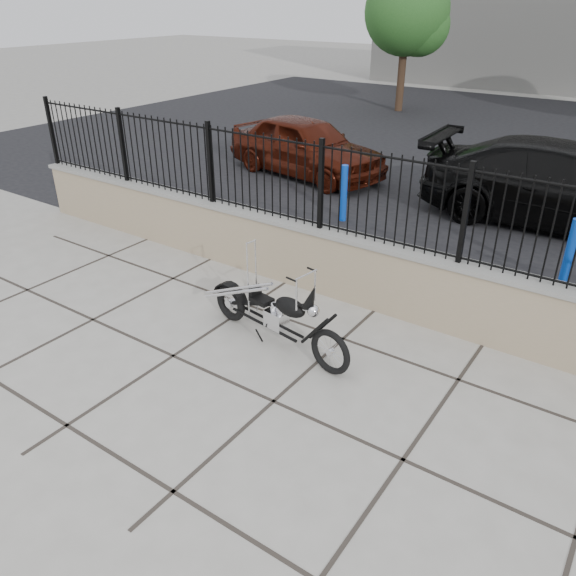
% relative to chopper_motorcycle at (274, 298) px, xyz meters
% --- Properties ---
extents(ground_plane, '(90.00, 90.00, 0.00)m').
position_rel_chopper_motorcycle_xyz_m(ground_plane, '(0.67, -0.94, -0.64)').
color(ground_plane, '#99968E').
rests_on(ground_plane, ground).
extents(parking_lot, '(30.00, 30.00, 0.00)m').
position_rel_chopper_motorcycle_xyz_m(parking_lot, '(0.67, 11.56, -0.64)').
color(parking_lot, black).
rests_on(parking_lot, ground).
extents(retaining_wall, '(14.00, 0.36, 0.96)m').
position_rel_chopper_motorcycle_xyz_m(retaining_wall, '(0.67, 1.56, -0.16)').
color(retaining_wall, gray).
rests_on(retaining_wall, ground_plane).
extents(iron_fence, '(14.00, 0.08, 1.20)m').
position_rel_chopper_motorcycle_xyz_m(iron_fence, '(0.67, 1.56, 0.92)').
color(iron_fence, black).
rests_on(iron_fence, retaining_wall).
extents(chopper_motorcycle, '(2.18, 0.72, 1.29)m').
position_rel_chopper_motorcycle_xyz_m(chopper_motorcycle, '(0.00, 0.00, 0.00)').
color(chopper_motorcycle, black).
rests_on(chopper_motorcycle, ground_plane).
extents(car_red, '(4.30, 2.34, 1.39)m').
position_rel_chopper_motorcycle_xyz_m(car_red, '(-3.72, 6.42, 0.05)').
color(car_red, '#451409').
rests_on(car_red, parking_lot).
extents(car_black, '(5.27, 2.30, 1.51)m').
position_rel_chopper_motorcycle_xyz_m(car_black, '(2.02, 6.35, 0.11)').
color(car_black, black).
rests_on(car_black, parking_lot).
extents(bollard_a, '(0.13, 0.13, 1.08)m').
position_rel_chopper_motorcycle_xyz_m(bollard_a, '(-1.44, 4.24, -0.10)').
color(bollard_a, blue).
rests_on(bollard_a, ground_plane).
extents(bollard_b, '(0.17, 0.17, 1.07)m').
position_rel_chopper_motorcycle_xyz_m(bollard_b, '(2.63, 3.67, -0.11)').
color(bollard_b, blue).
rests_on(bollard_b, ground_plane).
extents(tree_left, '(2.95, 2.95, 4.98)m').
position_rel_chopper_motorcycle_xyz_m(tree_left, '(-5.50, 15.56, 2.85)').
color(tree_left, '#382619').
rests_on(tree_left, ground_plane).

